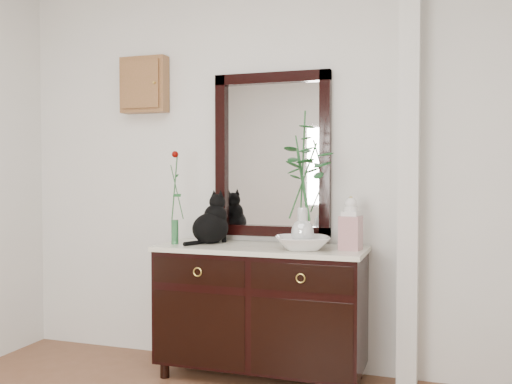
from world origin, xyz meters
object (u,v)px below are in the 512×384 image
(sideboard, at_px, (261,305))
(cat, at_px, (211,218))
(lotus_bowl, at_px, (303,243))
(ginger_jar, at_px, (351,223))

(sideboard, relative_size, cat, 3.97)
(sideboard, distance_m, cat, 0.66)
(sideboard, bearing_deg, lotus_bowl, -14.04)
(cat, relative_size, ginger_jar, 1.02)
(ginger_jar, bearing_deg, lotus_bowl, -163.70)
(sideboard, height_order, lotus_bowl, lotus_bowl)
(sideboard, xyz_separation_m, cat, (-0.36, 0.04, 0.54))
(sideboard, relative_size, ginger_jar, 4.04)
(cat, xyz_separation_m, lotus_bowl, (0.65, -0.11, -0.13))
(sideboard, distance_m, ginger_jar, 0.79)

